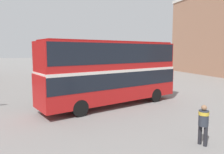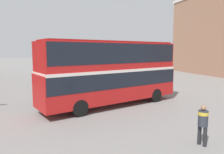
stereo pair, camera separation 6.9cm
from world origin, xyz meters
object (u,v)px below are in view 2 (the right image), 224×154
Objects in this scene: double_decker_bus at (112,69)px; pedestrian_foreground at (203,121)px; parked_car_kerb_far at (118,77)px; parked_car_kerb_near at (65,75)px.

double_decker_bus is 6.25× the size of pedestrian_foreground.
double_decker_bus is 2.41× the size of parked_car_kerb_far.
parked_car_kerb_far is at bearing 50.28° from double_decker_bus.
parked_car_kerb_near is 1.04× the size of parked_car_kerb_far.
double_decker_bus is 8.19m from pedestrian_foreground.
double_decker_bus is at bearing -94.36° from pedestrian_foreground.
parked_car_kerb_near is at bearing 80.11° from double_decker_bus.
double_decker_bus reaches higher than parked_car_kerb_near.
double_decker_bus reaches higher than parked_car_kerb_far.
parked_car_kerb_near reaches higher than parked_car_kerb_far.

